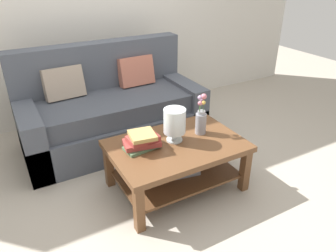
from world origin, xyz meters
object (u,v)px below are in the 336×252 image
at_px(couch, 111,111).
at_px(book_stack_main, 142,141).
at_px(coffee_table, 177,156).
at_px(glass_hurricane_vase, 175,122).
at_px(flower_pitcher, 201,119).

distance_m(couch, book_stack_main, 1.03).
xyz_separation_m(coffee_table, glass_hurricane_vase, (0.01, 0.06, 0.31)).
bearing_deg(flower_pitcher, book_stack_main, 178.20).
distance_m(book_stack_main, glass_hurricane_vase, 0.31).
xyz_separation_m(coffee_table, flower_pitcher, (0.28, 0.06, 0.26)).
relative_size(couch, flower_pitcher, 5.11).
height_order(couch, glass_hurricane_vase, couch).
height_order(couch, flower_pitcher, couch).
bearing_deg(couch, glass_hurricane_vase, -78.74).
height_order(coffee_table, flower_pitcher, flower_pitcher).
bearing_deg(flower_pitcher, couch, 114.91).
height_order(couch, coffee_table, couch).
height_order(coffee_table, book_stack_main, book_stack_main).
height_order(coffee_table, glass_hurricane_vase, glass_hurricane_vase).
height_order(glass_hurricane_vase, flower_pitcher, flower_pitcher).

